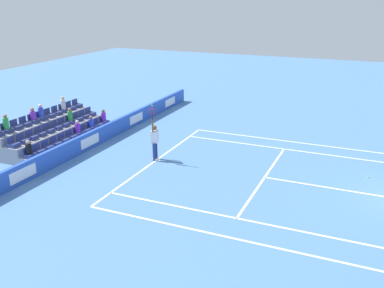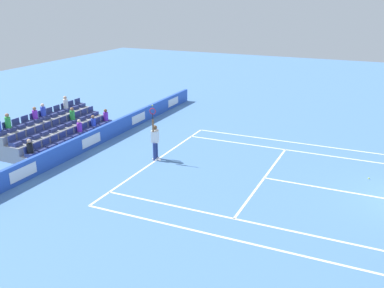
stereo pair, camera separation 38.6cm
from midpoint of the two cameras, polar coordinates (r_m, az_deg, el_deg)
name	(u,v)px [view 2 (the right image)]	position (r m, az deg, el deg)	size (l,w,h in m)	color
line_baseline	(157,160)	(21.65, -4.11, -2.06)	(10.97, 0.10, 0.01)	white
line_service	(264,178)	(19.79, 10.06, -4.41)	(8.23, 0.10, 0.01)	white
line_centre_service	(338,190)	(19.35, 19.28, -5.81)	(0.10, 6.40, 0.01)	white
line_singles_sideline_left	(246,221)	(16.10, 7.80, -10.05)	(0.10, 11.89, 0.01)	white
line_singles_sideline_right	(294,151)	(23.46, 13.73, -0.88)	(0.10, 11.89, 0.01)	white
line_doubles_sideline_left	(233,240)	(14.97, 6.22, -12.42)	(0.10, 11.89, 0.01)	white
line_doubles_sideline_right	(299,143)	(24.74, 14.36, 0.11)	(0.10, 11.89, 0.01)	white
line_centre_mark	(159,160)	(21.60, -3.87, -2.10)	(0.10, 0.20, 0.01)	white
sponsor_barrier	(90,140)	(23.62, -12.86, 0.50)	(24.10, 0.22, 0.91)	blue
tennis_player	(155,141)	(21.35, -4.37, 0.45)	(0.53, 0.39, 2.85)	navy
stadium_stand	(55,133)	(25.02, -17.13, 1.40)	(6.82, 2.85, 2.21)	gray
loose_tennis_ball	(369,178)	(20.99, 22.76, -4.20)	(0.07, 0.07, 0.07)	#D1E533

